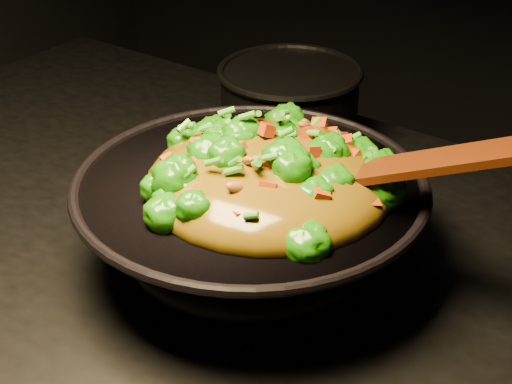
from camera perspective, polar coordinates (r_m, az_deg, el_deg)
The scene contains 4 objects.
wok at distance 0.84m, azimuth -0.40°, elevation -2.37°, with size 0.36×0.36×0.10m, color black, non-canonical shape.
stir_fry at distance 0.78m, azimuth 0.96°, elevation 3.13°, with size 0.25×0.25×0.09m, color #1C6A07, non-canonical shape.
spatula at distance 0.75m, azimuth 11.76°, elevation 1.99°, with size 0.31×0.05×0.01m, color #3C1209.
back_pot at distance 1.10m, azimuth 2.44°, elevation 6.37°, with size 0.19×0.19×0.11m, color black.
Camera 1 is at (0.50, -0.52, 1.41)m, focal length 55.00 mm.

